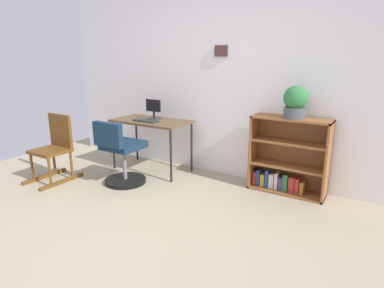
# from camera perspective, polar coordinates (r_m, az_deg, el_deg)

# --- Properties ---
(ground_plane) EXTENTS (6.24, 6.24, 0.00)m
(ground_plane) POSITION_cam_1_polar(r_m,az_deg,el_deg) (3.04, -14.42, -16.48)
(ground_plane) COLOR tan
(wall_back) EXTENTS (5.20, 0.12, 2.47)m
(wall_back) POSITION_cam_1_polar(r_m,az_deg,el_deg) (4.36, 5.45, 10.66)
(wall_back) COLOR silver
(wall_back) RESTS_ON ground_plane
(desk) EXTENTS (1.08, 0.58, 0.72)m
(desk) POSITION_cam_1_polar(r_m,az_deg,el_deg) (4.53, -7.13, 3.47)
(desk) COLOR brown
(desk) RESTS_ON ground_plane
(monitor) EXTENTS (0.24, 0.20, 0.27)m
(monitor) POSITION_cam_1_polar(r_m,az_deg,el_deg) (4.58, -6.74, 5.93)
(monitor) COLOR #262628
(monitor) RESTS_ON desk
(keyboard) EXTENTS (0.36, 0.13, 0.02)m
(keyboard) POSITION_cam_1_polar(r_m,az_deg,el_deg) (4.44, -8.12, 4.05)
(keyboard) COLOR #262D2A
(keyboard) RESTS_ON desk
(office_chair) EXTENTS (0.52, 0.55, 0.82)m
(office_chair) POSITION_cam_1_polar(r_m,az_deg,el_deg) (4.14, -12.32, -2.13)
(office_chair) COLOR black
(office_chair) RESTS_ON ground_plane
(rocking_chair) EXTENTS (0.42, 0.64, 0.85)m
(rocking_chair) POSITION_cam_1_polar(r_m,az_deg,el_deg) (4.56, -22.86, -0.50)
(rocking_chair) COLOR brown
(rocking_chair) RESTS_ON ground_plane
(bookshelf_low) EXTENTS (0.88, 0.30, 0.90)m
(bookshelf_low) POSITION_cam_1_polar(r_m,az_deg,el_deg) (4.00, 16.46, -2.48)
(bookshelf_low) COLOR brown
(bookshelf_low) RESTS_ON ground_plane
(potted_plant_on_shelf) EXTENTS (0.26, 0.26, 0.36)m
(potted_plant_on_shelf) POSITION_cam_1_polar(r_m,az_deg,el_deg) (3.79, 17.63, 7.05)
(potted_plant_on_shelf) COLOR #474C51
(potted_plant_on_shelf) RESTS_ON bookshelf_low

